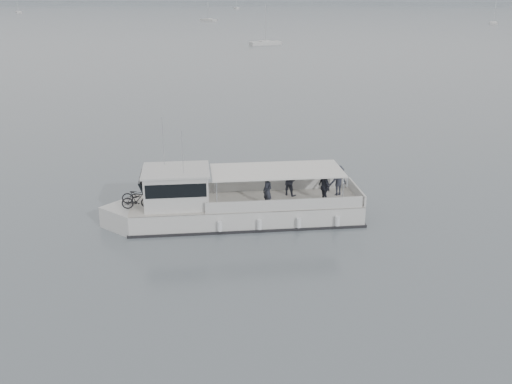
{
  "coord_description": "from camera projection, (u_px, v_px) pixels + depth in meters",
  "views": [
    {
      "loc": [
        1.74,
        -27.37,
        11.36
      ],
      "look_at": [
        -0.92,
        -0.26,
        1.6
      ],
      "focal_mm": 40.0,
      "sensor_mm": 36.0,
      "label": 1
    }
  ],
  "objects": [
    {
      "name": "ground",
      "position": [
        274.0,
        220.0,
        29.63
      ],
      "size": [
        1400.0,
        1400.0,
        0.0
      ],
      "primitive_type": "plane",
      "color": "slate",
      "rests_on": "ground"
    },
    {
      "name": "tour_boat",
      "position": [
        224.0,
        205.0,
        29.09
      ],
      "size": [
        13.39,
        5.65,
        5.59
      ],
      "rotation": [
        0.0,
        0.0,
        0.21
      ],
      "color": "silver",
      "rests_on": "ground"
    },
    {
      "name": "moored_fleet",
      "position": [
        226.0,
        19.0,
        216.27
      ],
      "size": [
        431.14,
        267.21,
        9.71
      ],
      "color": "silver",
      "rests_on": "ground"
    }
  ]
}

